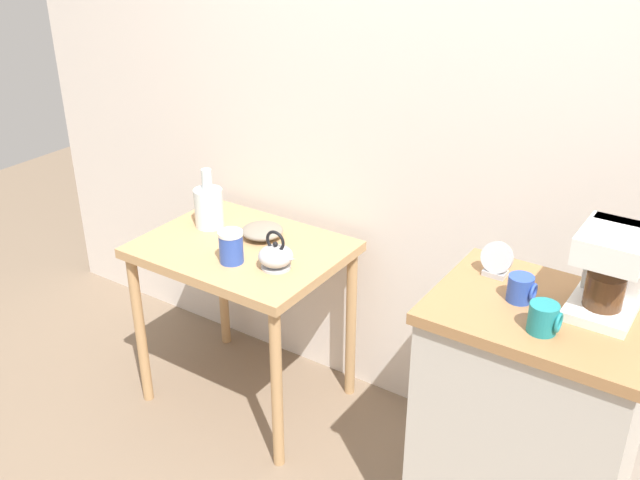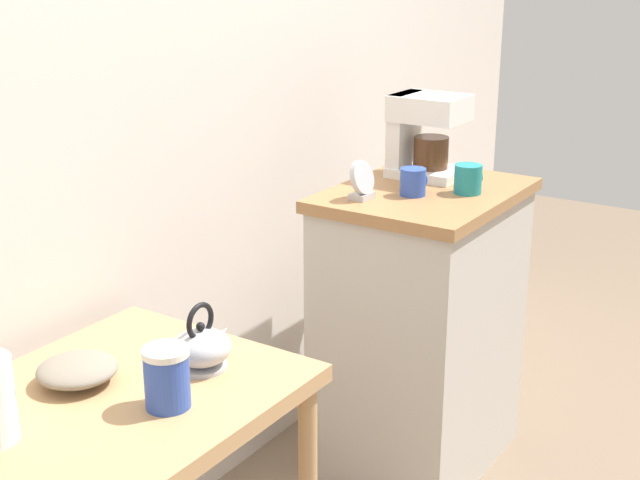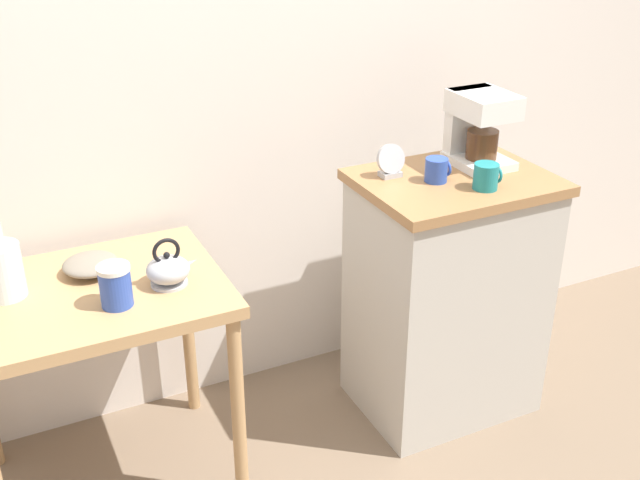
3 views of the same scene
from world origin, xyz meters
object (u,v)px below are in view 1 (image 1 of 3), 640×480
Objects in this scene: bowl_stoneware at (262,231)px; glass_carafe_vase at (209,206)px; teakettle at (276,256)px; mug_dark_teal at (544,318)px; coffee_maker at (611,267)px; mug_blue at (521,289)px; canister_enamel at (231,247)px; table_clock at (496,261)px.

bowl_stoneware is 0.67× the size of glass_carafe_vase.
mug_dark_teal is at bearing -8.43° from teakettle.
mug_blue is at bearing -158.69° from coffee_maker.
mug_blue is 0.93× the size of mug_dark_teal.
bowl_stoneware is 1.06× the size of teakettle.
glass_carafe_vase reaches higher than canister_enamel.
glass_carafe_vase is (-0.25, -0.03, 0.06)m from bowl_stoneware.
mug_dark_teal is 0.78× the size of table_clock.
mug_dark_teal is (0.11, -0.13, 0.00)m from mug_blue.
coffee_maker reaches higher than mug_dark_teal.
bowl_stoneware is at bearing 165.17° from mug_dark_teal.
table_clock is at bearing 134.55° from mug_dark_teal.
teakettle is 1.81× the size of mug_dark_teal.
mug_blue reaches higher than bowl_stoneware.
teakettle is 1.40× the size of table_clock.
coffee_maker is at bearing -3.23° from table_clock.
mug_blue is (0.93, -0.03, 0.17)m from teakettle.
bowl_stoneware is at bearing 175.08° from coffee_maker.
teakettle is 1.94× the size of mug_blue.
glass_carafe_vase is 1.27m from table_clock.
glass_carafe_vase is 3.05× the size of mug_blue.
coffee_maker is 3.14× the size of mug_blue.
table_clock reaches higher than mug_dark_teal.
table_clock reaches higher than teakettle.
coffee_maker is at bearing 2.89° from teakettle.
table_clock is (1.26, -0.06, 0.14)m from glass_carafe_vase.
coffee_maker is 0.35m from table_clock.
canister_enamel is 1.12× the size of table_clock.
mug_dark_teal is at bearing -4.67° from canister_enamel.
coffee_maker is 2.27× the size of table_clock.
glass_carafe_vase is 1.62m from coffee_maker.
canister_enamel is at bearing 175.33° from mug_dark_teal.
mug_dark_teal is at bearing -117.60° from coffee_maker.
mug_blue is at bearing 130.94° from mug_dark_teal.
table_clock is at bearing 7.67° from canister_enamel.
mug_blue is 0.16m from table_clock.
glass_carafe_vase is at bearing -172.54° from bowl_stoneware.
mug_blue is (1.10, 0.03, 0.16)m from canister_enamel.
coffee_maker is (1.60, -0.08, 0.23)m from glass_carafe_vase.
teakettle is (0.20, -0.17, 0.02)m from bowl_stoneware.
bowl_stoneware is at bearing 97.47° from canister_enamel.
canister_enamel is 1.44× the size of mug_dark_teal.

